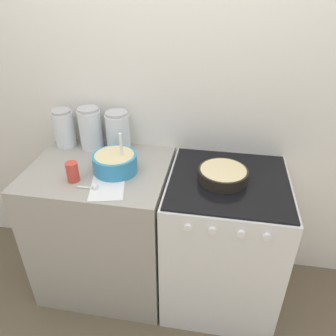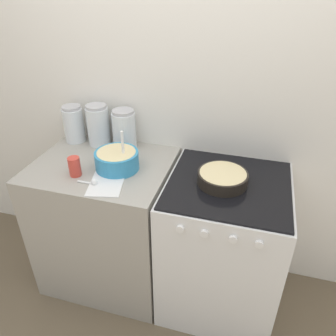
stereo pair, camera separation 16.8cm
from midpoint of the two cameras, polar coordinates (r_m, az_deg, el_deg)
name	(u,v)px [view 2 (the right image)]	position (r m, az deg, el deg)	size (l,w,h in m)	color
ground_plane	(152,324)	(2.31, -0.48, -25.63)	(12.00, 12.00, 0.00)	brown
wall_back	(183,107)	(2.08, 4.97, 10.51)	(4.65, 0.05, 2.40)	white
countertop_cabinet	(109,223)	(2.27, -8.22, -9.46)	(0.82, 0.68, 0.93)	#9E998E
stove	(222,245)	(2.13, 11.68, -13.12)	(0.69, 0.69, 0.93)	silver
mixing_bowl	(117,159)	(1.91, -6.42, 1.47)	(0.25, 0.25, 0.25)	#338CBF
baking_pan	(223,178)	(1.82, 12.12, -1.72)	(0.27, 0.27, 0.07)	black
storage_jar_left	(74,126)	(2.28, -14.01, 7.04)	(0.14, 0.14, 0.25)	silver
storage_jar_middle	(99,128)	(2.19, -9.85, 6.87)	(0.15, 0.15, 0.27)	silver
storage_jar_right	(124,132)	(2.13, -5.36, 6.24)	(0.15, 0.15, 0.26)	silver
tin_can	(75,167)	(1.89, -13.54, 0.18)	(0.07, 0.07, 0.11)	#CC3F33
recipe_page	(107,182)	(1.81, -8.01, -2.58)	(0.24, 0.31, 0.01)	white
measuring_spoon	(92,182)	(1.81, -10.50, -2.52)	(0.12, 0.04, 0.04)	white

